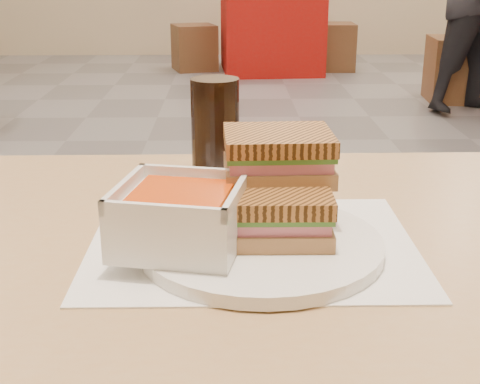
{
  "coord_description": "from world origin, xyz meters",
  "views": [
    {
      "loc": [
        -0.0,
        -2.7,
        1.07
      ],
      "look_at": [
        0.01,
        -2.0,
        0.82
      ],
      "focal_mm": 49.57,
      "sensor_mm": 36.0,
      "label": 1
    }
  ],
  "objects_px": {
    "cola_glass": "(215,130)",
    "soup_bowl": "(180,218)",
    "panini_lower": "(275,213)",
    "bg_table_2": "(271,29)",
    "bg_chair_2r": "(333,47)",
    "main_table": "(236,317)",
    "bg_chair_2l": "(194,47)",
    "plate": "(261,245)",
    "bg_chair_1l": "(457,69)"
  },
  "relations": [
    {
      "from": "cola_glass",
      "to": "soup_bowl",
      "type": "bearing_deg",
      "value": -96.89
    },
    {
      "from": "soup_bowl",
      "to": "cola_glass",
      "type": "bearing_deg",
      "value": 83.11
    },
    {
      "from": "panini_lower",
      "to": "bg_table_2",
      "type": "height_order",
      "value": "panini_lower"
    },
    {
      "from": "bg_table_2",
      "to": "bg_chair_2r",
      "type": "distance_m",
      "value": 0.65
    },
    {
      "from": "main_table",
      "to": "bg_chair_2l",
      "type": "xyz_separation_m",
      "value": [
        -0.34,
        5.9,
        -0.42
      ]
    },
    {
      "from": "cola_glass",
      "to": "plate",
      "type": "bearing_deg",
      "value": -78.16
    },
    {
      "from": "bg_chair_1l",
      "to": "bg_chair_2r",
      "type": "height_order",
      "value": "bg_chair_1l"
    },
    {
      "from": "soup_bowl",
      "to": "bg_chair_2l",
      "type": "distance_m",
      "value": 6.0
    },
    {
      "from": "plate",
      "to": "bg_chair_2l",
      "type": "relative_size",
      "value": 0.57
    },
    {
      "from": "soup_bowl",
      "to": "cola_glass",
      "type": "height_order",
      "value": "cola_glass"
    },
    {
      "from": "soup_bowl",
      "to": "bg_chair_1l",
      "type": "bearing_deg",
      "value": 67.56
    },
    {
      "from": "bg_chair_1l",
      "to": "panini_lower",
      "type": "bearing_deg",
      "value": -111.37
    },
    {
      "from": "cola_glass",
      "to": "bg_chair_1l",
      "type": "bearing_deg",
      "value": 66.59
    },
    {
      "from": "panini_lower",
      "to": "bg_chair_2l",
      "type": "relative_size",
      "value": 0.26
    },
    {
      "from": "cola_glass",
      "to": "bg_table_2",
      "type": "xyz_separation_m",
      "value": [
        0.44,
        5.59,
        -0.42
      ]
    },
    {
      "from": "panini_lower",
      "to": "bg_chair_1l",
      "type": "distance_m",
      "value": 4.77
    },
    {
      "from": "plate",
      "to": "soup_bowl",
      "type": "distance_m",
      "value": 0.1
    },
    {
      "from": "plate",
      "to": "bg_chair_1l",
      "type": "height_order",
      "value": "plate"
    },
    {
      "from": "soup_bowl",
      "to": "bg_chair_1l",
      "type": "distance_m",
      "value": 4.83
    },
    {
      "from": "panini_lower",
      "to": "cola_glass",
      "type": "bearing_deg",
      "value": 105.4
    },
    {
      "from": "plate",
      "to": "cola_glass",
      "type": "xyz_separation_m",
      "value": [
        -0.06,
        0.27,
        0.07
      ]
    },
    {
      "from": "cola_glass",
      "to": "panini_lower",
      "type": "bearing_deg",
      "value": -74.6
    },
    {
      "from": "main_table",
      "to": "bg_table_2",
      "type": "xyz_separation_m",
      "value": [
        0.41,
        5.81,
        -0.23
      ]
    },
    {
      "from": "bg_chair_1l",
      "to": "bg_chair_2r",
      "type": "distance_m",
      "value": 1.68
    },
    {
      "from": "bg_chair_2l",
      "to": "bg_chair_2r",
      "type": "xyz_separation_m",
      "value": [
        1.37,
        -0.02,
        0.01
      ]
    },
    {
      "from": "bg_table_2",
      "to": "bg_chair_2l",
      "type": "height_order",
      "value": "bg_table_2"
    },
    {
      "from": "plate",
      "to": "panini_lower",
      "type": "xyz_separation_m",
      "value": [
        0.02,
        0.01,
        0.04
      ]
    },
    {
      "from": "soup_bowl",
      "to": "cola_glass",
      "type": "relative_size",
      "value": 1.03
    },
    {
      "from": "cola_glass",
      "to": "bg_chair_1l",
      "type": "xyz_separation_m",
      "value": [
        1.8,
        4.15,
        -0.58
      ]
    },
    {
      "from": "soup_bowl",
      "to": "main_table",
      "type": "bearing_deg",
      "value": 46.7
    },
    {
      "from": "soup_bowl",
      "to": "bg_chair_2l",
      "type": "relative_size",
      "value": 0.32
    },
    {
      "from": "panini_lower",
      "to": "bg_chair_1l",
      "type": "xyz_separation_m",
      "value": [
        1.73,
        4.41,
        -0.55
      ]
    },
    {
      "from": "plate",
      "to": "bg_chair_2r",
      "type": "xyz_separation_m",
      "value": [
        1.01,
        5.93,
        -0.53
      ]
    },
    {
      "from": "soup_bowl",
      "to": "cola_glass",
      "type": "xyz_separation_m",
      "value": [
        0.03,
        0.28,
        0.03
      ]
    },
    {
      "from": "cola_glass",
      "to": "bg_chair_2l",
      "type": "height_order",
      "value": "cola_glass"
    },
    {
      "from": "panini_lower",
      "to": "bg_table_2",
      "type": "bearing_deg",
      "value": 86.39
    },
    {
      "from": "soup_bowl",
      "to": "bg_table_2",
      "type": "height_order",
      "value": "soup_bowl"
    },
    {
      "from": "cola_glass",
      "to": "bg_chair_2r",
      "type": "relative_size",
      "value": 0.34
    },
    {
      "from": "soup_bowl",
      "to": "bg_chair_1l",
      "type": "relative_size",
      "value": 0.32
    },
    {
      "from": "panini_lower",
      "to": "plate",
      "type": "bearing_deg",
      "value": -152.5
    },
    {
      "from": "plate",
      "to": "bg_chair_2r",
      "type": "height_order",
      "value": "plate"
    },
    {
      "from": "bg_chair_2l",
      "to": "plate",
      "type": "bearing_deg",
      "value": -86.49
    },
    {
      "from": "main_table",
      "to": "bg_chair_2r",
      "type": "xyz_separation_m",
      "value": [
        1.03,
        5.88,
        -0.41
      ]
    },
    {
      "from": "main_table",
      "to": "bg_chair_2l",
      "type": "relative_size",
      "value": 2.49
    },
    {
      "from": "panini_lower",
      "to": "bg_table_2",
      "type": "distance_m",
      "value": 5.88
    },
    {
      "from": "bg_chair_2r",
      "to": "plate",
      "type": "bearing_deg",
      "value": -99.62
    },
    {
      "from": "panini_lower",
      "to": "bg_chair_2r",
      "type": "height_order",
      "value": "panini_lower"
    },
    {
      "from": "plate",
      "to": "bg_chair_2r",
      "type": "relative_size",
      "value": 0.61
    },
    {
      "from": "main_table",
      "to": "cola_glass",
      "type": "height_order",
      "value": "cola_glass"
    },
    {
      "from": "panini_lower",
      "to": "bg_chair_1l",
      "type": "relative_size",
      "value": 0.26
    }
  ]
}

